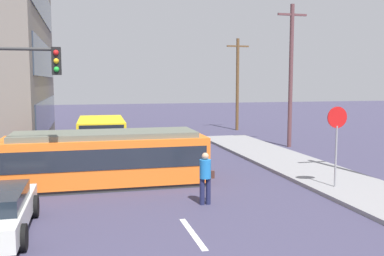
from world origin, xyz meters
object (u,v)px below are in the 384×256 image
Objects in this scene: city_bus at (101,132)px; utility_pole_far at (237,82)px; streetcar_tram at (106,158)px; parked_sedan_far at (29,155)px; utility_pole_mid at (291,74)px; traffic_light_mast at (15,94)px; pedestrian_crossing at (205,175)px; stop_sign at (337,130)px.

utility_pole_far is at bearing 34.45° from city_bus.
parked_sedan_far is (-3.18, 3.96, -0.43)m from streetcar_tram.
streetcar_tram reaches higher than parked_sedan_far.
city_bus is 0.68× the size of utility_pole_mid.
utility_pole_mid reaches higher than traffic_light_mast.
traffic_light_mast reaches higher than streetcar_tram.
pedestrian_crossing is at bearing -128.07° from utility_pole_mid.
city_bus is 11.53m from utility_pole_mid.
utility_pole_mid is 9.21m from utility_pole_far.
streetcar_tram is 4.46m from traffic_light_mast.
city_bus is 5.86m from parked_sedan_far.
streetcar_tram is at bearing 130.17° from pedestrian_crossing.
parked_sedan_far is 19.18m from utility_pole_far.
streetcar_tram reaches higher than city_bus.
streetcar_tram is 0.90× the size of utility_pole_mid.
streetcar_tram is at bearing -51.21° from parked_sedan_far.
stop_sign is (5.00, 0.56, 1.25)m from pedestrian_crossing.
stop_sign is at bearing -31.71° from parked_sedan_far.
city_bus is 1.97× the size of stop_sign.
pedestrian_crossing is at bearing -173.64° from stop_sign.
stop_sign is (7.69, -11.60, 1.18)m from city_bus.
stop_sign is 10.67m from utility_pole_mid.
streetcar_tram is 8.71m from city_bus.
utility_pole_far reaches higher than pedestrian_crossing.
stop_sign is at bearing -99.76° from utility_pole_far.
utility_pole_mid is (10.91, -1.66, 3.33)m from city_bus.
parked_sedan_far is at bearing 148.29° from stop_sign.
stop_sign reaches higher than streetcar_tram.
stop_sign is at bearing -56.46° from city_bus.
traffic_light_mast is at bearing 170.32° from pedestrian_crossing.
utility_pole_far reaches higher than traffic_light_mast.
utility_pole_mid reaches higher than pedestrian_crossing.
stop_sign is at bearing 6.36° from pedestrian_crossing.
parked_sedan_far is at bearing 129.44° from pedestrian_crossing.
parked_sedan_far is at bearing -139.51° from utility_pole_far.
pedestrian_crossing is 5.18m from stop_sign.
utility_pole_mid is (8.22, 10.50, 3.41)m from pedestrian_crossing.
traffic_light_mast is at bearing -145.59° from utility_pole_mid.
pedestrian_crossing is 0.20× the size of utility_pole_mid.
parked_sedan_far is at bearing -167.83° from utility_pole_mid.
traffic_light_mast reaches higher than stop_sign.
utility_pole_far is (10.98, 7.53, 2.77)m from city_bus.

